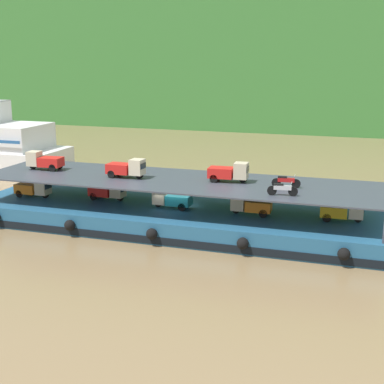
# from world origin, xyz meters

# --- Properties ---
(ground_plane) EXTENTS (400.00, 400.00, 0.00)m
(ground_plane) POSITION_xyz_m (0.00, 0.00, 0.00)
(ground_plane) COLOR olive
(hillside_far_bank) EXTENTS (141.21, 39.55, 37.65)m
(hillside_far_bank) POSITION_xyz_m (0.00, 70.33, 21.20)
(hillside_far_bank) COLOR #387533
(hillside_far_bank) RESTS_ON ground
(cargo_barge) EXTENTS (29.93, 9.02, 1.50)m
(cargo_barge) POSITION_xyz_m (-0.00, -0.03, 0.75)
(cargo_barge) COLOR #23567A
(cargo_barge) RESTS_ON ground
(cargo_rack) EXTENTS (28.33, 7.62, 2.00)m
(cargo_rack) POSITION_xyz_m (0.00, 0.00, 3.44)
(cargo_rack) COLOR #383D47
(cargo_rack) RESTS_ON cargo_barge
(mini_truck_lower_stern) EXTENTS (2.77, 1.25, 1.38)m
(mini_truck_lower_stern) POSITION_xyz_m (-11.26, -0.60, 2.19)
(mini_truck_lower_stern) COLOR orange
(mini_truck_lower_stern) RESTS_ON cargo_barge
(mini_truck_lower_aft) EXTENTS (2.79, 1.29, 1.38)m
(mini_truck_lower_aft) POSITION_xyz_m (-5.51, 0.43, 2.19)
(mini_truck_lower_aft) COLOR red
(mini_truck_lower_aft) RESTS_ON cargo_barge
(mini_truck_lower_mid) EXTENTS (2.75, 1.21, 1.38)m
(mini_truck_lower_mid) POSITION_xyz_m (-0.17, -0.34, 2.19)
(mini_truck_lower_mid) COLOR teal
(mini_truck_lower_mid) RESTS_ON cargo_barge
(mini_truck_lower_fore) EXTENTS (2.78, 1.26, 1.38)m
(mini_truck_lower_fore) POSITION_xyz_m (5.49, -0.19, 2.19)
(mini_truck_lower_fore) COLOR orange
(mini_truck_lower_fore) RESTS_ON cargo_barge
(mini_truck_lower_bow) EXTENTS (2.78, 1.27, 1.38)m
(mini_truck_lower_bow) POSITION_xyz_m (11.53, 0.19, 2.19)
(mini_truck_lower_bow) COLOR gold
(mini_truck_lower_bow) RESTS_ON cargo_barge
(mini_truck_upper_stern) EXTENTS (2.79, 1.30, 1.38)m
(mini_truck_upper_stern) POSITION_xyz_m (-10.74, 0.22, 4.19)
(mini_truck_upper_stern) COLOR red
(mini_truck_upper_stern) RESTS_ON cargo_rack
(mini_truck_upper_mid) EXTENTS (2.77, 1.25, 1.38)m
(mini_truck_upper_mid) POSITION_xyz_m (-3.52, -0.45, 4.19)
(mini_truck_upper_mid) COLOR red
(mini_truck_upper_mid) RESTS_ON cargo_rack
(mini_truck_upper_fore) EXTENTS (2.79, 1.28, 1.38)m
(mini_truck_upper_fore) POSITION_xyz_m (3.77, 0.51, 4.19)
(mini_truck_upper_fore) COLOR red
(mini_truck_upper_fore) RESTS_ON cargo_rack
(motorcycle_upper_port) EXTENTS (1.90, 0.55, 0.87)m
(motorcycle_upper_port) POSITION_xyz_m (7.93, -2.29, 3.93)
(motorcycle_upper_port) COLOR black
(motorcycle_upper_port) RESTS_ON cargo_rack
(motorcycle_upper_centre) EXTENTS (1.90, 0.55, 0.87)m
(motorcycle_upper_centre) POSITION_xyz_m (7.78, -0.00, 3.93)
(motorcycle_upper_centre) COLOR black
(motorcycle_upper_centre) RESTS_ON cargo_rack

